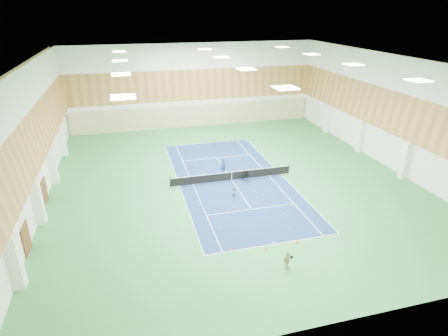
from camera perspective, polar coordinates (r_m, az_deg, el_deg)
The scene contains 22 objects.
ground at distance 39.07m, azimuth 1.17°, elevation -1.82°, with size 40.00×40.00×0.00m, color #327542.
room_shell at distance 36.91m, azimuth 1.25°, elevation 6.63°, with size 36.00×40.00×12.00m, color white, non-canonical shape.
wood_cladding at distance 36.38m, azimuth 1.28°, elevation 9.65°, with size 36.00×40.00×8.00m, color #AD7E40, non-canonical shape.
ceiling_light_grid at distance 35.65m, azimuth 1.33°, elevation 15.78°, with size 21.40×25.40×0.06m, color white, non-canonical shape.
court_surface at distance 39.07m, azimuth 1.17°, elevation -1.82°, with size 10.97×23.77×0.01m, color navy.
tennis_balls_scatter at distance 39.05m, azimuth 1.17°, elevation -1.76°, with size 10.57×22.77×0.07m, color #CDE026, non-canonical shape.
tennis_net at distance 38.84m, azimuth 1.18°, elevation -1.09°, with size 12.80×0.10×1.10m, color black, non-canonical shape.
back_curtain at distance 56.62m, azimuth -4.41°, elevation 7.93°, with size 35.40×0.16×3.20m, color #C6B793.
door_left_a at distance 31.28m, azimuth -27.91°, elevation -9.48°, with size 0.08×1.80×2.20m, color #593319.
door_left_b at distance 38.17m, azimuth -25.67°, elevation -3.12°, with size 0.08×1.80×2.20m, color #593319.
coach at distance 40.35m, azimuth -0.13°, elevation 0.36°, with size 0.62×0.41×1.71m, color navy.
child_court at distance 35.37m, azimuth 1.62°, elevation -3.71°, with size 0.52×0.40×1.07m, color gray.
child_apron at distance 26.74m, azimuth 9.62°, elevation -13.72°, with size 0.78×0.32×1.33m, color tan.
ball_cart at distance 38.69m, azimuth 3.27°, elevation -1.31°, with size 0.58×0.58×1.00m, color black, non-canonical shape.
cone_svc_a at distance 32.33m, azimuth -2.33°, elevation -7.38°, with size 0.21×0.21×0.23m, color #D6440B.
cone_svc_b at distance 33.47m, azimuth 1.77°, elevation -6.20°, with size 0.23×0.23×0.25m, color #ED500C.
cone_svc_c at distance 34.42m, azimuth 5.74°, elevation -5.43°, with size 0.21×0.21×0.24m, color orange.
cone_svc_d at distance 34.77m, azimuth 10.50°, elevation -5.44°, with size 0.20×0.20×0.22m, color orange.
cone_base_a at distance 28.46m, azimuth 1.05°, elevation -12.17°, with size 0.18×0.18×0.20m, color #F1530C.
cone_base_b at distance 28.58m, azimuth 6.47°, elevation -12.13°, with size 0.21×0.21×0.23m, color #FF620D.
cone_base_c at distance 29.65m, azimuth 11.15°, elevation -11.01°, with size 0.21×0.21×0.23m, color #FE480D.
cone_base_d at distance 31.04m, azimuth 13.82°, elevation -9.59°, with size 0.19×0.19×0.21m, color #FF5A0D.
Camera 1 is at (-9.91, -33.91, 16.67)m, focal length 30.00 mm.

